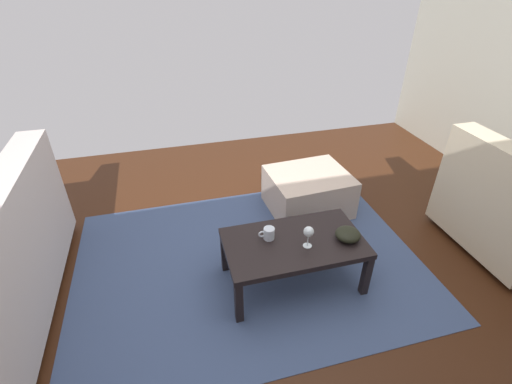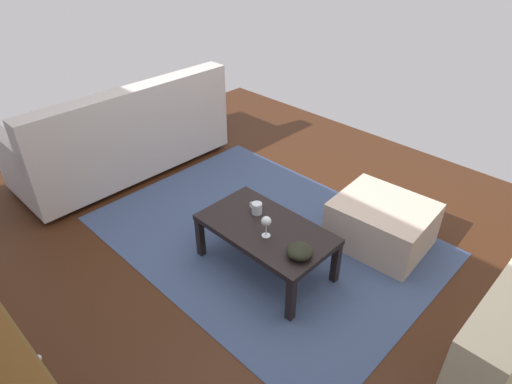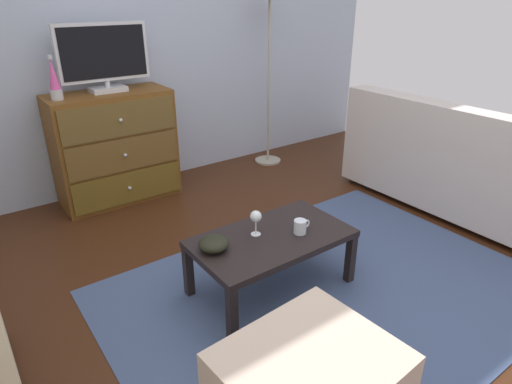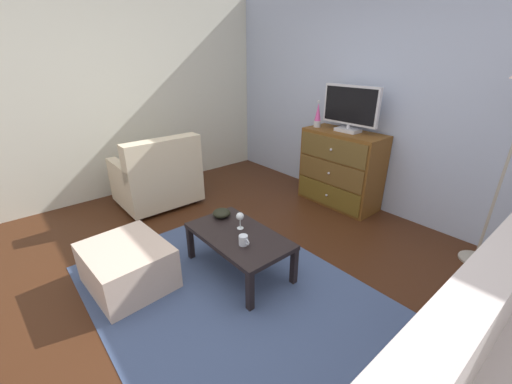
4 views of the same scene
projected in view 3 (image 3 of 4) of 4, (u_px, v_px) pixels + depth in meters
The scene contains 12 objects.
ground_plane at pixel (284, 291), 2.76m from camera, with size 5.65×4.91×0.05m, color #3E2010.
wall_accent_rear at pixel (127, 40), 3.83m from camera, with size 5.65×0.12×2.62m, color #A6B2C9.
area_rug at pixel (329, 292), 2.71m from camera, with size 2.60×1.90×0.01m, color #3F5076.
dresser at pixel (115, 148), 3.77m from camera, with size 0.99×0.49×0.95m.
tv at pixel (104, 56), 3.48m from camera, with size 0.72×0.18×0.54m.
lava_lamp at pixel (54, 80), 3.27m from camera, with size 0.09×0.09×0.33m.
coffee_table at pixel (272, 242), 2.62m from camera, with size 0.95×0.54×0.37m.
wine_glass at pixel (256, 217), 2.57m from camera, with size 0.07×0.07×0.16m.
mug at pixel (300, 226), 2.62m from camera, with size 0.11×0.08×0.08m.
bowl_decorative at pixel (214, 244), 2.45m from camera, with size 0.17×0.17×0.08m, color black.
couch_large at pixel (465, 171), 3.61m from camera, with size 0.85×2.04×0.91m.
standing_lamp at pixel (270, 8), 4.15m from camera, with size 0.32×0.32×1.82m.
Camera 3 is at (-1.46, -1.71, 1.70)m, focal length 30.68 mm.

